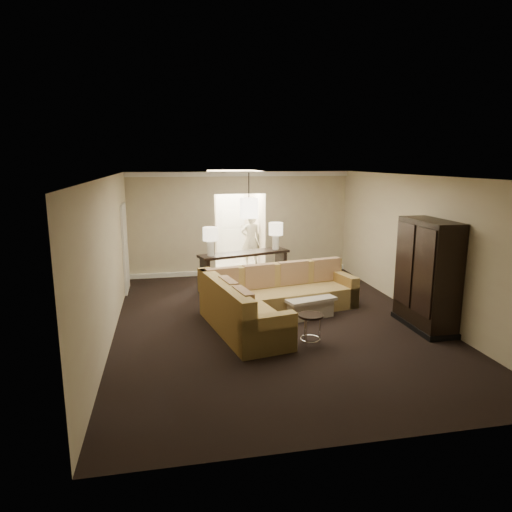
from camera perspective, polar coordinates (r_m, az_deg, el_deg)
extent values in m
plane|color=black|center=(9.00, 2.27, -8.20)|extent=(8.00, 8.00, 0.00)
cube|color=beige|center=(12.49, -1.96, 4.10)|extent=(6.00, 0.04, 2.80)
cube|color=beige|center=(4.95, 13.35, -8.32)|extent=(6.00, 0.04, 2.80)
cube|color=beige|center=(8.45, -17.86, -0.22)|extent=(0.04, 8.00, 2.80)
cube|color=beige|center=(9.76, 19.74, 1.22)|extent=(0.04, 8.00, 2.80)
cube|color=silver|center=(8.46, 2.43, 9.93)|extent=(6.00, 8.00, 0.02)
cube|color=white|center=(12.33, -1.96, 10.20)|extent=(6.00, 0.10, 0.12)
cube|color=white|center=(12.69, -1.88, -1.94)|extent=(6.00, 0.10, 0.12)
cube|color=white|center=(11.24, -16.04, 0.97)|extent=(0.05, 0.90, 2.10)
cube|color=beige|center=(13.71, -2.59, -1.16)|extent=(1.40, 2.00, 0.01)
cube|color=#F3E5C6|center=(13.38, -5.62, 4.57)|extent=(0.04, 2.00, 2.80)
cube|color=#F3E5C6|center=(13.59, 0.28, 4.73)|extent=(0.04, 2.00, 2.80)
cube|color=#F3E5C6|center=(14.45, -3.25, 5.14)|extent=(1.40, 0.04, 2.80)
cube|color=white|center=(14.47, -3.21, 3.75)|extent=(0.90, 0.05, 2.10)
cube|color=brown|center=(9.54, 3.12, -5.59)|extent=(3.34, 1.58, 0.45)
cube|color=brown|center=(8.04, -0.37, -8.96)|extent=(1.24, 1.66, 0.45)
cube|color=brown|center=(9.72, 2.25, -2.37)|extent=(3.21, 0.88, 0.49)
cube|color=brown|center=(8.25, -4.07, -4.98)|extent=(0.76, 2.57, 0.49)
cube|color=brown|center=(10.23, 10.75, -3.97)|extent=(0.40, 0.99, 0.66)
cube|color=brown|center=(7.45, 1.52, -9.81)|extent=(0.99, 0.40, 0.66)
cube|color=#896949|center=(9.25, -4.27, -2.99)|extent=(0.69, 0.30, 0.49)
cube|color=#896949|center=(9.52, 0.33, -2.53)|extent=(0.69, 0.30, 0.49)
cube|color=#896949|center=(9.85, 4.65, -2.07)|extent=(0.69, 0.30, 0.49)
cube|color=#896949|center=(10.23, 8.66, -1.64)|extent=(0.69, 0.30, 0.49)
cube|color=#896949|center=(8.38, -3.47, -4.55)|extent=(0.29, 0.66, 0.49)
cube|color=#896949|center=(7.71, -1.64, -6.01)|extent=(0.29, 0.66, 0.49)
cube|color=beige|center=(9.46, 5.78, -6.12)|extent=(1.13, 1.13, 0.35)
cube|color=beige|center=(9.40, 5.81, -4.94)|extent=(1.26, 1.26, 0.06)
cube|color=black|center=(9.32, 5.72, -4.82)|extent=(0.09, 0.17, 0.02)
cube|color=beige|center=(9.59, 6.10, -4.38)|extent=(0.30, 0.36, 0.01)
cube|color=black|center=(11.15, -1.46, 0.31)|extent=(2.34, 1.14, 0.06)
cube|color=black|center=(10.85, -6.39, -2.46)|extent=(0.21, 0.47, 0.83)
cube|color=black|center=(11.73, 3.12, -1.31)|extent=(0.21, 0.47, 0.83)
cube|color=black|center=(11.32, -1.44, -3.30)|extent=(2.23, 1.06, 0.04)
cube|color=black|center=(8.99, 20.63, -2.20)|extent=(0.56, 1.36, 2.04)
cube|color=black|center=(8.52, 20.22, -1.90)|extent=(0.03, 0.60, 1.55)
cube|color=black|center=(9.09, 18.02, -0.92)|extent=(0.03, 0.60, 1.55)
cube|color=black|center=(9.26, 20.19, -8.04)|extent=(0.60, 1.42, 0.10)
cylinder|color=black|center=(7.83, 6.86, -7.41)|extent=(0.42, 0.42, 0.04)
torus|color=silver|center=(7.97, 6.79, -10.23)|extent=(0.35, 0.35, 0.02)
cylinder|color=silver|center=(7.93, 8.01, -9.18)|extent=(0.02, 0.02, 0.50)
cylinder|color=silver|center=(8.04, 6.13, -8.83)|extent=(0.02, 0.02, 0.50)
cylinder|color=silver|center=(7.78, 6.30, -9.57)|extent=(0.02, 0.02, 0.50)
cylinder|color=white|center=(10.76, -5.70, 0.99)|extent=(0.17, 0.17, 0.36)
cylinder|color=beige|center=(10.70, -5.73, 2.76)|extent=(0.35, 0.35, 0.31)
cylinder|color=white|center=(11.52, 2.49, 1.76)|extent=(0.17, 0.17, 0.36)
cylinder|color=beige|center=(11.47, 2.50, 3.42)|extent=(0.35, 0.35, 0.31)
cylinder|color=black|center=(11.11, -0.90, 8.84)|extent=(0.02, 0.02, 0.60)
cube|color=#FFEAC6|center=(11.15, -0.89, 6.02)|extent=(0.38, 0.38, 0.48)
imported|color=beige|center=(13.50, -0.66, 2.39)|extent=(0.63, 0.43, 1.73)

